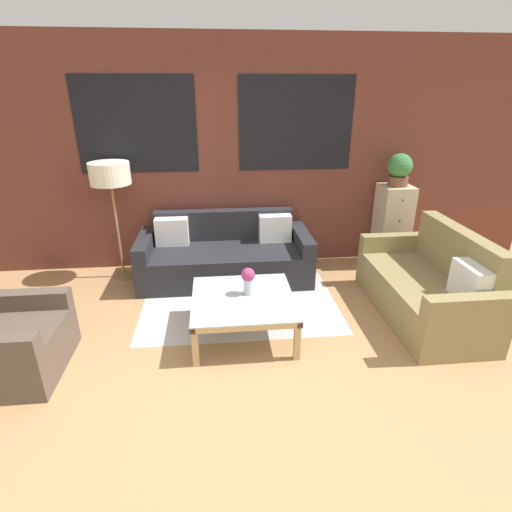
% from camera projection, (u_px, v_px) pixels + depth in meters
% --- Properties ---
extents(ground_plane, '(16.00, 16.00, 0.00)m').
position_uv_depth(ground_plane, '(229.00, 380.00, 3.26)').
color(ground_plane, '#AD7F51').
extents(wall_back_brick, '(8.40, 0.09, 2.80)m').
position_uv_depth(wall_back_brick, '(219.00, 157.00, 4.95)').
color(wall_back_brick, brown).
rests_on(wall_back_brick, ground_plane).
extents(rug, '(2.12, 1.42, 0.00)m').
position_uv_depth(rug, '(240.00, 304.00, 4.40)').
color(rug, '#BCB7B2').
rests_on(rug, ground_plane).
extents(couch_dark, '(2.06, 0.88, 0.78)m').
position_uv_depth(couch_dark, '(225.00, 256.00, 4.94)').
color(couch_dark, '#232328').
rests_on(couch_dark, ground_plane).
extents(settee_vintage, '(0.80, 1.65, 0.92)m').
position_uv_depth(settee_vintage, '(428.00, 288.00, 4.09)').
color(settee_vintage, olive).
rests_on(settee_vintage, ground_plane).
extents(armchair_corner, '(0.80, 0.85, 0.84)m').
position_uv_depth(armchair_corner, '(5.00, 343.00, 3.26)').
color(armchair_corner, brown).
rests_on(armchair_corner, ground_plane).
extents(coffee_table, '(0.95, 0.95, 0.40)m').
position_uv_depth(coffee_table, '(243.00, 302.00, 3.75)').
color(coffee_table, silver).
rests_on(coffee_table, ground_plane).
extents(floor_lamp, '(0.46, 0.46, 1.43)m').
position_uv_depth(floor_lamp, '(110.00, 178.00, 4.57)').
color(floor_lamp, olive).
rests_on(floor_lamp, ground_plane).
extents(drawer_cabinet, '(0.39, 0.42, 1.06)m').
position_uv_depth(drawer_cabinet, '(392.00, 226.00, 5.24)').
color(drawer_cabinet, '#C6B793').
rests_on(drawer_cabinet, ground_plane).
extents(potted_plant, '(0.30, 0.30, 0.40)m').
position_uv_depth(potted_plant, '(399.00, 169.00, 4.95)').
color(potted_plant, brown).
rests_on(potted_plant, drawer_cabinet).
extents(flower_vase, '(0.13, 0.13, 0.27)m').
position_uv_depth(flower_vase, '(248.00, 279.00, 3.73)').
color(flower_vase, '#ADBCC6').
rests_on(flower_vase, coffee_table).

